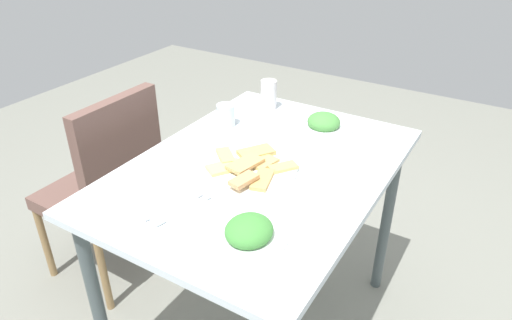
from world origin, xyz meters
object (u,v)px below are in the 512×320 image
Objects in this scene: dining_table at (260,190)px; paper_napkin at (179,209)px; salad_plate_rice at (324,124)px; dining_chair at (108,182)px; soda_can at (269,95)px; pide_platter at (250,168)px; salad_plate_greens at (249,232)px; spoon at (174,206)px; fork at (184,210)px; drinking_glass at (226,115)px.

paper_napkin is (-0.33, 0.07, 0.10)m from dining_table.
dining_table is 0.39m from salad_plate_rice.
dining_chair is 0.76m from soda_can.
salad_plate_greens reaches higher than pide_platter.
dining_table is at bearing -15.00° from pide_platter.
salad_plate_greens is 0.26m from spoon.
salad_plate_greens is 0.71m from salad_plate_rice.
salad_plate_greens is at bearing -107.95° from dining_chair.
pide_platter is (-0.05, 0.01, 0.11)m from dining_table.
fork is (0.01, 0.22, -0.02)m from salad_plate_greens.
salad_plate_rice is at bearing -10.91° from paper_napkin.
paper_napkin is at bearing -113.54° from dining_chair.
salad_plate_rice is 0.71m from spoon.
dining_chair is 4.65× the size of fork.
dining_chair is at bearing 80.21° from fork.
dining_table is at bearing 4.15° from fork.
fork is (0.00, -0.02, 0.00)m from paper_napkin.
spoon reaches higher than paper_napkin.
salad_plate_rice is 1.16× the size of fork.
salad_plate_greens is 1.06× the size of spoon.
soda_can reaches higher than fork.
dining_table is 0.35m from paper_napkin.
drinking_glass is (0.53, 0.44, 0.02)m from salad_plate_greens.
spoon is at bearing 165.02° from dining_table.
salad_plate_greens reaches higher than fork.
salad_plate_rice reaches higher than dining_table.
salad_plate_rice is at bearing 3.69° from fork.
pide_platter reaches higher than fork.
dining_chair is at bearing 83.68° from spoon.
spoon is (-0.53, -0.18, -0.04)m from drinking_glass.
salad_plate_rice is at bearing -101.88° from soda_can.
fork is at bearing -168.08° from soda_can.
pide_platter is at bearing -89.45° from dining_chair.
drinking_glass is 0.68× the size of paper_napkin.
spoon is at bearing 88.75° from salad_plate_greens.
soda_can reaches higher than drinking_glass.
salad_plate_greens reaches higher than dining_table.
spoon is at bearing 165.02° from pide_platter.
fork is at bearing 88.55° from salad_plate_greens.
dining_table is 5.33× the size of salad_plate_greens.
fork is at bearing -90.00° from paper_napkin.
salad_plate_rice is (0.37, -0.06, 0.12)m from dining_table.
dining_table is 0.36m from drinking_glass.
paper_napkin is at bearing -159.21° from drinking_glass.
pide_platter is 1.60× the size of fork.
soda_can is at bearing 26.56° from dining_table.
salad_plate_rice is 0.38m from drinking_glass.
paper_napkin is at bearing 167.96° from dining_table.
dining_chair is 0.75m from pide_platter.
pide_platter is at bearing -11.56° from paper_napkin.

